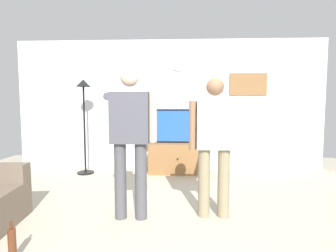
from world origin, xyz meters
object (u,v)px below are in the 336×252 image
(tv_stand, at_px, (178,158))
(person_standing_nearer_couch, at_px, (214,139))
(beverage_bottle, at_px, (12,244))
(television, at_px, (178,126))
(wall_clock, at_px, (178,65))
(framed_picture, at_px, (248,84))
(floor_lamp, at_px, (84,107))
(person_standing_nearer_lamp, at_px, (130,134))

(tv_stand, relative_size, person_standing_nearer_couch, 0.68)
(person_standing_nearer_couch, distance_m, beverage_bottle, 2.26)
(tv_stand, height_order, beverage_bottle, tv_stand)
(tv_stand, xyz_separation_m, television, (-0.00, 0.05, 0.63))
(wall_clock, height_order, framed_picture, wall_clock)
(tv_stand, distance_m, framed_picture, 2.09)
(television, distance_m, person_standing_nearer_couch, 2.12)
(wall_clock, height_order, floor_lamp, wall_clock)
(beverage_bottle, bearing_deg, wall_clock, 66.84)
(person_standing_nearer_couch, bearing_deg, television, 102.16)
(television, relative_size, floor_lamp, 0.65)
(tv_stand, height_order, wall_clock, wall_clock)
(beverage_bottle, bearing_deg, person_standing_nearer_couch, 28.13)
(television, height_order, framed_picture, framed_picture)
(beverage_bottle, bearing_deg, floor_lamp, 98.16)
(tv_stand, height_order, person_standing_nearer_lamp, person_standing_nearer_lamp)
(television, relative_size, framed_picture, 1.58)
(television, bearing_deg, framed_picture, 9.81)
(tv_stand, distance_m, floor_lamp, 2.10)
(wall_clock, relative_size, person_standing_nearer_lamp, 0.14)
(tv_stand, relative_size, person_standing_nearer_lamp, 0.65)
(person_standing_nearer_lamp, bearing_deg, person_standing_nearer_couch, 5.64)
(floor_lamp, distance_m, person_standing_nearer_lamp, 2.36)
(television, distance_m, person_standing_nearer_lamp, 2.24)
(television, bearing_deg, wall_clock, 90.00)
(tv_stand, distance_m, wall_clock, 1.91)
(framed_picture, bearing_deg, floor_lamp, -172.02)
(television, xyz_separation_m, framed_picture, (1.44, 0.25, 0.85))
(tv_stand, bearing_deg, person_standing_nearer_lamp, -104.43)
(television, relative_size, wall_clock, 4.70)
(person_standing_nearer_lamp, distance_m, beverage_bottle, 1.52)
(tv_stand, xyz_separation_m, person_standing_nearer_lamp, (-0.55, -2.12, 0.72))
(wall_clock, distance_m, floor_lamp, 2.07)
(television, xyz_separation_m, wall_clock, (0.00, 0.24, 1.25))
(tv_stand, relative_size, television, 0.95)
(floor_lamp, height_order, person_standing_nearer_couch, floor_lamp)
(person_standing_nearer_lamp, height_order, beverage_bottle, person_standing_nearer_lamp)
(television, xyz_separation_m, floor_lamp, (-1.83, -0.21, 0.39))
(wall_clock, distance_m, beverage_bottle, 4.14)
(television, bearing_deg, beverage_bottle, -114.79)
(tv_stand, xyz_separation_m, framed_picture, (1.44, 0.30, 1.48))
(wall_clock, xyz_separation_m, beverage_bottle, (-1.42, -3.31, -2.04))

